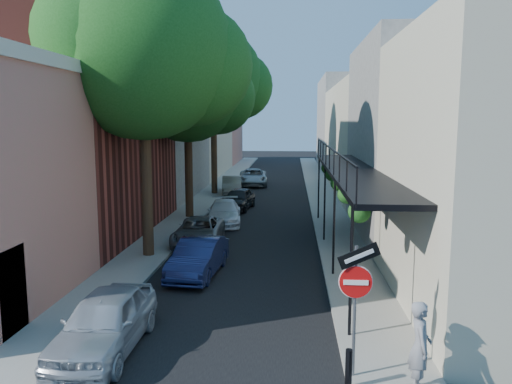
% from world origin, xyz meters
% --- Properties ---
extents(road_surface, '(6.00, 64.00, 0.01)m').
position_xyz_m(road_surface, '(0.00, 30.00, 0.01)').
color(road_surface, black).
rests_on(road_surface, ground).
extents(sidewalk_left, '(2.00, 64.00, 0.12)m').
position_xyz_m(sidewalk_left, '(-4.00, 30.00, 0.06)').
color(sidewalk_left, gray).
rests_on(sidewalk_left, ground).
extents(sidewalk_right, '(2.00, 64.00, 0.12)m').
position_xyz_m(sidewalk_right, '(4.00, 30.00, 0.06)').
color(sidewalk_right, gray).
rests_on(sidewalk_right, ground).
extents(buildings_left, '(10.10, 59.10, 12.00)m').
position_xyz_m(buildings_left, '(-9.30, 28.76, 4.94)').
color(buildings_left, tan).
rests_on(buildings_left, ground).
extents(buildings_right, '(9.80, 55.00, 10.00)m').
position_xyz_m(buildings_right, '(8.99, 29.49, 4.42)').
color(buildings_right, beige).
rests_on(buildings_right, ground).
extents(sign_post, '(0.89, 0.17, 2.99)m').
position_xyz_m(sign_post, '(3.16, 0.97, 2.04)').
color(sign_post, '#595B60').
rests_on(sign_post, ground).
extents(bollard, '(0.14, 0.14, 0.80)m').
position_xyz_m(bollard, '(3.00, 0.50, 0.52)').
color(bollard, black).
rests_on(bollard, sidewalk_right).
extents(oak_near, '(7.48, 6.80, 11.42)m').
position_xyz_m(oak_near, '(-3.37, 10.26, 7.88)').
color(oak_near, '#311F13').
rests_on(oak_near, ground).
extents(oak_mid, '(6.60, 6.00, 10.20)m').
position_xyz_m(oak_mid, '(-3.42, 18.23, 7.06)').
color(oak_mid, '#311F13').
rests_on(oak_mid, ground).
extents(oak_far, '(7.70, 7.00, 11.90)m').
position_xyz_m(oak_far, '(-3.35, 27.27, 8.26)').
color(oak_far, '#311F13').
rests_on(oak_far, ground).
extents(parked_car_a, '(1.67, 4.10, 1.39)m').
position_xyz_m(parked_car_a, '(-2.52, 1.99, 0.70)').
color(parked_car_a, '#9EA6AF').
rests_on(parked_car_a, ground).
extents(parked_car_b, '(1.69, 3.99, 1.28)m').
position_xyz_m(parked_car_b, '(-1.40, 7.86, 0.64)').
color(parked_car_b, '#171E48').
rests_on(parked_car_b, ground).
extents(parked_car_c, '(1.99, 4.21, 1.16)m').
position_xyz_m(parked_car_c, '(-2.21, 12.19, 0.58)').
color(parked_car_c, slate).
rests_on(parked_car_c, ground).
extents(parked_car_d, '(2.14, 4.34, 1.21)m').
position_xyz_m(parked_car_d, '(-1.68, 16.68, 0.61)').
color(parked_car_d, white).
rests_on(parked_car_d, ground).
extents(parked_car_e, '(2.04, 4.02, 1.31)m').
position_xyz_m(parked_car_e, '(-1.40, 21.00, 0.66)').
color(parked_car_e, black).
rests_on(parked_car_e, ground).
extents(parked_car_f, '(1.84, 4.07, 1.30)m').
position_xyz_m(parked_car_f, '(-2.58, 27.36, 0.65)').
color(parked_car_f, gray).
rests_on(parked_car_f, ground).
extents(parked_car_g, '(2.65, 5.15, 1.39)m').
position_xyz_m(parked_car_g, '(-1.40, 32.42, 0.70)').
color(parked_car_g, '#929DA5').
rests_on(parked_car_g, ground).
extents(pedestrian, '(0.50, 0.70, 1.82)m').
position_xyz_m(pedestrian, '(4.36, 0.50, 1.03)').
color(pedestrian, gray).
rests_on(pedestrian, sidewalk_right).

